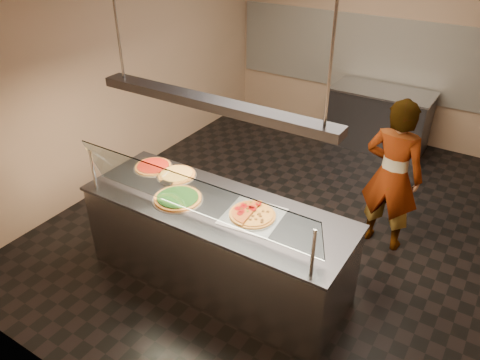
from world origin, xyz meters
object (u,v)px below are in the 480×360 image
Objects in this scene: sneeze_guard at (192,196)px; worker at (392,176)px; half_pizza_sausage at (262,218)px; perforated_tray at (253,216)px; prep_table at (379,118)px; heat_lamp_housing at (212,104)px; half_pizza_pepperoni at (243,210)px; serving_counter at (217,244)px; pizza_cheese at (177,174)px; pizza_tomato at (153,166)px; pizza_spatula at (167,177)px; pizza_spinach at (178,198)px.

sneeze_guard is 1.39× the size of worker.
worker reaches higher than half_pizza_sausage.
half_pizza_sausage is at bearing 37.31° from sneeze_guard.
perforated_tray is 3.91m from prep_table.
heat_lamp_housing reaches higher than worker.
worker reaches higher than half_pizza_pepperoni.
pizza_cheese reaches higher than serving_counter.
pizza_cheese and pizza_tomato have the same top height.
pizza_tomato reaches higher than perforated_tray.
half_pizza_sausage is 1.17m from pizza_cheese.
prep_table is at bearing 88.77° from half_pizza_pepperoni.
prep_table is (-0.12, 3.88, -0.49)m from half_pizza_sausage.
pizza_spatula reaches higher than prep_table.
heat_lamp_housing is at bearing -19.85° from pizza_cheese.
pizza_cheese is 3.85m from prep_table.
prep_table is (0.37, 3.91, 0.00)m from serving_counter.
sneeze_guard is 0.88m from pizza_spatula.
pizza_spatula is (-0.33, 0.24, 0.01)m from pizza_spinach.
pizza_tomato is 3.95m from prep_table.
sneeze_guard is 10.59× the size of pizza_spatula.
pizza_spinach reaches higher than pizza_cheese.
pizza_spatula is (-0.04, -0.11, 0.01)m from pizza_cheese.
half_pizza_pepperoni is 3.92m from prep_table.
pizza_spinach is at bearing 48.82° from worker.
pizza_tomato is at bearing 166.32° from heat_lamp_housing.
pizza_spinach is 0.41m from pizza_spatula.
pizza_spatula is (-0.70, 0.47, -0.27)m from sneeze_guard.
prep_table is at bearing 74.24° from pizza_spatula.
half_pizza_sausage is 1.06× the size of pizza_tomato.
pizza_cheese is 0.27× the size of prep_table.
pizza_tomato is 2.56m from worker.
prep_table is at bearing 85.04° from sneeze_guard.
half_pizza_pepperoni is (0.29, 0.03, 0.50)m from serving_counter.
half_pizza_pepperoni is 0.20m from half_pizza_sausage.
heat_lamp_housing is (-0.37, -3.91, 1.48)m from prep_table.
half_pizza_sausage is at bearing -10.27° from pizza_cheese.
perforated_tray is at bearing -11.21° from pizza_cheese.
sneeze_guard is at bearing -32.56° from pizza_spinach.
prep_table is 0.66× the size of heat_lamp_housing.
perforated_tray is at bearing 10.70° from pizza_spinach.
sneeze_guard is 0.51m from pizza_spinach.
half_pizza_pepperoni reaches higher than half_pizza_sausage.
pizza_spatula is at bearing 169.54° from heat_lamp_housing.
half_pizza_sausage is 3.92m from prep_table.
pizza_cheese is 0.24× the size of worker.
worker is at bearing 30.43° from pizza_tomato.
pizza_spatula is (0.29, -0.11, 0.01)m from pizza_tomato.
pizza_tomato is (-0.98, 0.24, 0.48)m from serving_counter.
serving_counter is 0.83m from sneeze_guard.
half_pizza_sausage is (0.20, -0.00, -0.01)m from half_pizza_pepperoni.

